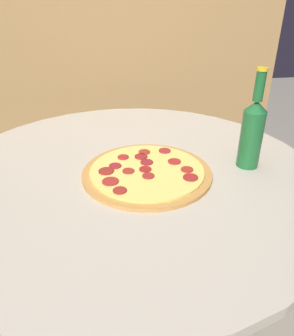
% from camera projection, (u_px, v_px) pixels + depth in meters
% --- Properties ---
extents(table, '(1.08, 1.08, 0.77)m').
position_uv_depth(table, '(131.00, 215.00, 1.02)').
color(table, '#B2A893').
rests_on(table, ground_plane).
extents(fence_panel, '(1.73, 0.04, 1.85)m').
position_uv_depth(fence_panel, '(112.00, 57.00, 1.63)').
color(fence_panel, olive).
rests_on(fence_panel, ground_plane).
extents(pizza, '(0.36, 0.36, 0.02)m').
position_uv_depth(pizza, '(147.00, 172.00, 0.91)').
color(pizza, '#B77F3D').
rests_on(pizza, table).
extents(beer_bottle, '(0.06, 0.06, 0.28)m').
position_uv_depth(beer_bottle, '(252.00, 131.00, 0.91)').
color(beer_bottle, '#195628').
rests_on(beer_bottle, table).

